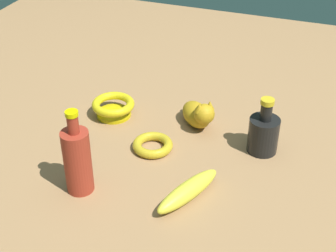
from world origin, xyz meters
TOP-DOWN VIEW (x-y plane):
  - ground at (0.00, 0.00)m, footprint 2.00×2.00m
  - bottle_tall at (0.20, -0.14)m, footprint 0.06×0.06m
  - bottle_short at (-0.09, 0.22)m, footprint 0.08×0.08m
  - cat_figurine at (-0.14, 0.04)m, footprint 0.12×0.12m
  - nail_polish_jar at (0.06, -0.22)m, footprint 0.04×0.04m
  - banana at (0.15, 0.10)m, footprint 0.19×0.11m
  - bowl at (-0.11, -0.20)m, footprint 0.12×0.12m
  - bangle at (0.00, -0.04)m, footprint 0.10×0.10m

SIDE VIEW (x-z plane):
  - ground at x=0.00m, z-range 0.00..0.00m
  - bangle at x=0.00m, z-range 0.00..0.02m
  - nail_polish_jar at x=0.06m, z-range 0.00..0.04m
  - banana at x=0.15m, z-range 0.00..0.04m
  - bowl at x=-0.11m, z-range 0.01..0.05m
  - cat_figurine at x=-0.14m, z-range -0.01..0.09m
  - bottle_short at x=-0.09m, z-range -0.02..0.13m
  - bottle_tall at x=0.20m, z-range -0.02..0.19m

